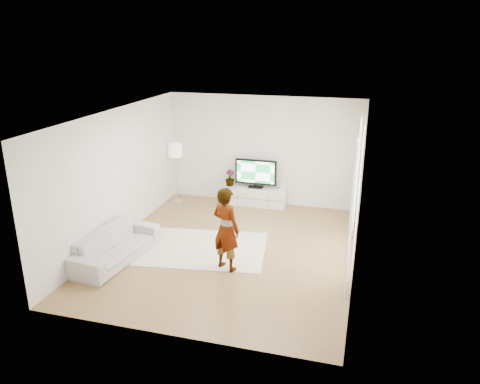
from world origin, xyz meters
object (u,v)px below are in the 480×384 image
(media_console, at_px, (255,196))
(floor_lamp, at_px, (175,153))
(television, at_px, (256,173))
(rug, at_px, (202,248))
(sofa, at_px, (115,246))
(player, at_px, (226,229))

(media_console, bearing_deg, floor_lamp, -171.09)
(television, bearing_deg, media_console, -90.00)
(television, xyz_separation_m, rug, (-0.44, -2.88, -0.86))
(rug, distance_m, sofa, 1.76)
(media_console, relative_size, floor_lamp, 1.03)
(media_console, xyz_separation_m, player, (0.31, -3.56, 0.59))
(floor_lamp, bearing_deg, television, 9.66)
(television, xyz_separation_m, floor_lamp, (-2.05, -0.35, 0.47))
(rug, relative_size, floor_lamp, 1.66)
(media_console, distance_m, player, 3.62)
(television, relative_size, rug, 0.41)
(player, height_order, sofa, player)
(media_console, xyz_separation_m, sofa, (-1.90, -3.79, 0.07))
(media_console, relative_size, rug, 0.62)
(player, bearing_deg, rug, -18.48)
(rug, distance_m, floor_lamp, 3.28)
(sofa, xyz_separation_m, floor_lamp, (-0.15, 3.46, 1.03))
(media_console, bearing_deg, player, -84.95)
(media_console, distance_m, rug, 2.90)
(floor_lamp, bearing_deg, rug, -57.54)
(sofa, bearing_deg, player, -77.94)
(television, relative_size, sofa, 0.52)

